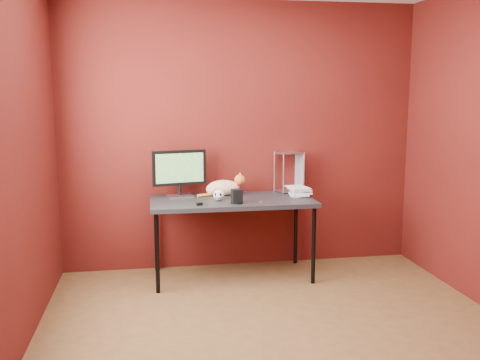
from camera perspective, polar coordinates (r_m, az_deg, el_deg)
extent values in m
cube|color=brown|center=(3.93, 4.64, -16.69)|extent=(3.50, 3.50, 0.01)
cube|color=#4A100E|center=(5.27, 0.11, 4.70)|extent=(3.50, 0.02, 2.60)
cube|color=#4A100E|center=(1.94, 18.02, -3.65)|extent=(3.50, 0.02, 2.60)
cube|color=#4A100E|center=(3.55, -23.58, 1.71)|extent=(0.02, 3.50, 2.60)
cube|color=black|center=(4.95, -0.86, -2.27)|extent=(1.50, 0.70, 0.04)
cylinder|color=black|center=(4.69, -8.82, -7.74)|extent=(0.04, 0.04, 0.71)
cylinder|color=black|center=(4.91, 7.86, -6.95)|extent=(0.04, 0.04, 0.71)
cylinder|color=black|center=(5.27, -8.94, -5.85)|extent=(0.04, 0.04, 0.71)
cylinder|color=black|center=(5.47, 5.96, -5.24)|extent=(0.04, 0.04, 0.71)
cube|color=#A6A6AB|center=(5.07, -6.43, -1.71)|extent=(0.26, 0.21, 0.02)
cylinder|color=black|center=(5.06, -6.44, -1.05)|extent=(0.03, 0.03, 0.10)
cube|color=black|center=(5.03, -6.49, 1.30)|extent=(0.51, 0.13, 0.33)
cube|color=#1B4813|center=(5.03, -6.49, 1.30)|extent=(0.45, 0.10, 0.27)
ellipsoid|color=orange|center=(5.12, -1.78, -0.82)|extent=(0.32, 0.18, 0.15)
ellipsoid|color=orange|center=(5.11, -2.80, -0.99)|extent=(0.16, 0.15, 0.12)
sphere|color=silver|center=(5.13, -0.75, -1.05)|extent=(0.10, 0.10, 0.10)
sphere|color=orange|center=(5.12, -0.03, 0.03)|extent=(0.10, 0.10, 0.10)
cone|color=orange|center=(5.09, 0.05, 0.54)|extent=(0.03, 0.03, 0.04)
cone|color=orange|center=(5.14, -0.01, 0.63)|extent=(0.03, 0.03, 0.04)
cylinder|color=#B10E0B|center=(5.13, -0.19, -0.43)|extent=(0.07, 0.07, 0.01)
cylinder|color=orange|center=(5.07, -3.71, -1.61)|extent=(0.16, 0.09, 0.03)
ellipsoid|color=silver|center=(4.86, -2.28, -1.62)|extent=(0.10, 0.10, 0.10)
ellipsoid|color=black|center=(4.82, -2.46, -1.58)|extent=(0.03, 0.01, 0.03)
ellipsoid|color=black|center=(4.82, -1.98, -1.57)|extent=(0.03, 0.01, 0.03)
cube|color=black|center=(4.82, -2.21, -1.92)|extent=(0.06, 0.02, 0.01)
cylinder|color=black|center=(4.75, -0.35, -2.41)|extent=(0.11, 0.11, 0.02)
cube|color=black|center=(4.74, -0.35, -1.67)|extent=(0.10, 0.09, 0.11)
imported|color=beige|center=(5.11, 5.39, -0.34)|extent=(0.21, 0.26, 0.24)
imported|color=beige|center=(5.08, 5.43, 2.32)|extent=(0.19, 0.25, 0.24)
imported|color=beige|center=(5.06, 5.47, 5.02)|extent=(0.19, 0.25, 0.24)
imported|color=beige|center=(5.04, 5.51, 7.73)|extent=(0.21, 0.27, 0.24)
cylinder|color=#A6A6AB|center=(5.18, 4.29, 0.69)|extent=(0.01, 0.01, 0.40)
cylinder|color=#A6A6AB|center=(5.24, 6.74, 0.75)|extent=(0.01, 0.01, 0.40)
cylinder|color=#A6A6AB|center=(5.36, 3.80, 0.99)|extent=(0.01, 0.01, 0.40)
cylinder|color=#A6A6AB|center=(5.42, 6.17, 1.04)|extent=(0.01, 0.01, 0.40)
cube|color=#A6A6AB|center=(5.33, 5.22, -1.13)|extent=(0.27, 0.24, 0.01)
cube|color=#A6A6AB|center=(5.28, 5.28, 2.90)|extent=(0.27, 0.24, 0.01)
cube|color=#A20C0F|center=(4.77, -0.47, -2.37)|extent=(0.08, 0.04, 0.02)
cube|color=black|center=(4.68, -4.34, -2.57)|extent=(0.06, 0.04, 0.02)
cylinder|color=#A6A6AB|center=(4.83, 2.34, -2.30)|extent=(0.05, 0.05, 0.00)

